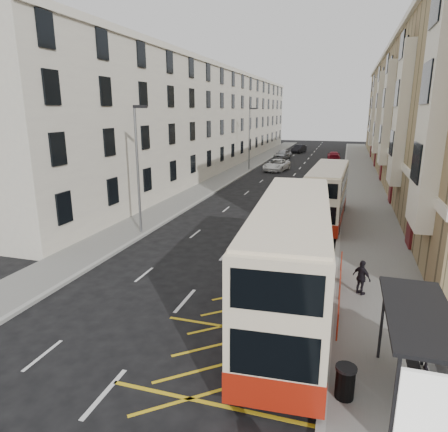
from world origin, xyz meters
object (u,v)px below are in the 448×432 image
(pedestrian_far, at_px, (362,278))
(double_decker_front, at_px, (291,260))
(street_lamp_far, at_px, (250,135))
(pedestrian_mid, at_px, (442,344))
(double_decker_rear, at_px, (327,194))
(white_van, at_px, (277,165))
(car_silver, at_px, (283,154))
(car_dark, at_px, (299,149))
(bus_shelter, at_px, (425,346))
(car_red, at_px, (334,156))
(street_lamp_near, at_px, (138,163))
(litter_bin, at_px, (345,382))

(pedestrian_far, bearing_deg, double_decker_front, 83.71)
(street_lamp_far, relative_size, pedestrian_mid, 4.41)
(double_decker_rear, xyz_separation_m, pedestrian_far, (2.12, -12.11, -1.11))
(white_van, xyz_separation_m, car_silver, (-1.29, 13.27, 0.03))
(street_lamp_far, xyz_separation_m, car_dark, (3.68, 25.16, -3.89))
(double_decker_rear, xyz_separation_m, car_dark, (-7.67, 48.52, -1.28))
(car_dark, bearing_deg, white_van, -77.19)
(bus_shelter, relative_size, car_red, 0.91)
(street_lamp_near, distance_m, car_dark, 55.42)
(double_decker_rear, height_order, pedestrian_far, double_decker_rear)
(street_lamp_far, height_order, white_van, street_lamp_far)
(bus_shelter, relative_size, double_decker_rear, 0.42)
(pedestrian_mid, height_order, white_van, pedestrian_mid)
(double_decker_front, relative_size, white_van, 2.12)
(double_decker_front, relative_size, car_dark, 2.58)
(litter_bin, xyz_separation_m, car_red, (-2.45, 57.58, 0.03))
(car_silver, bearing_deg, pedestrian_mid, -64.81)
(bus_shelter, xyz_separation_m, car_red, (-4.26, 57.63, -1.46))
(pedestrian_mid, xyz_separation_m, white_van, (-12.02, 40.87, -0.29))
(bus_shelter, distance_m, double_decker_rear, 19.33)
(pedestrian_mid, height_order, car_red, pedestrian_mid)
(double_decker_front, relative_size, car_red, 2.49)
(litter_bin, bearing_deg, double_decker_rear, 94.64)
(street_lamp_far, bearing_deg, car_dark, 81.69)
(street_lamp_near, height_order, pedestrian_mid, street_lamp_near)
(street_lamp_far, xyz_separation_m, car_red, (10.44, 15.24, -3.96))
(white_van, bearing_deg, bus_shelter, -67.52)
(litter_bin, distance_m, pedestrian_mid, 3.45)
(car_red, bearing_deg, bus_shelter, 90.00)
(pedestrian_mid, bearing_deg, car_silver, 77.53)
(pedestrian_mid, relative_size, white_van, 0.33)
(pedestrian_mid, xyz_separation_m, car_red, (-5.18, 55.51, -0.38))
(white_van, bearing_deg, litter_bin, -69.79)
(litter_bin, xyz_separation_m, pedestrian_far, (0.58, 6.87, 0.27))
(street_lamp_far, relative_size, white_van, 1.46)
(double_decker_front, relative_size, pedestrian_mid, 6.42)
(pedestrian_far, height_order, white_van, pedestrian_far)
(street_lamp_near, relative_size, pedestrian_far, 5.21)
(bus_shelter, height_order, car_red, bus_shelter)
(bus_shelter, height_order, car_dark, bus_shelter)
(pedestrian_mid, bearing_deg, double_decker_front, 128.73)
(pedestrian_far, height_order, car_dark, pedestrian_far)
(double_decker_front, distance_m, litter_bin, 5.15)
(pedestrian_far, distance_m, white_van, 37.39)
(street_lamp_near, relative_size, double_decker_front, 0.69)
(double_decker_front, bearing_deg, car_red, 86.35)
(bus_shelter, xyz_separation_m, double_decker_rear, (-3.34, 19.03, -0.11))
(double_decker_front, relative_size, pedestrian_far, 7.57)
(double_decker_rear, height_order, litter_bin, double_decker_rear)
(car_dark, bearing_deg, double_decker_rear, -68.02)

